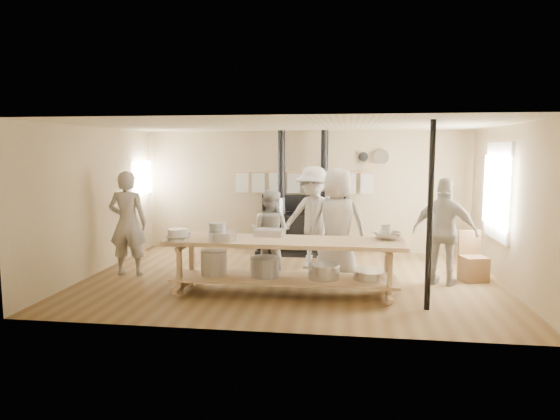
{
  "coord_description": "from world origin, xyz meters",
  "views": [
    {
      "loc": [
        0.94,
        -8.25,
        2.2
      ],
      "look_at": [
        -0.21,
        0.2,
        1.16
      ],
      "focal_mm": 32.0,
      "sensor_mm": 36.0,
      "label": 1
    }
  ],
  "objects": [
    {
      "name": "ground",
      "position": [
        0.0,
        0.0,
        0.0
      ],
      "size": [
        7.0,
        7.0,
        0.0
      ],
      "primitive_type": "plane",
      "color": "brown",
      "rests_on": "ground"
    },
    {
      "name": "room_shell",
      "position": [
        0.0,
        0.0,
        1.62
      ],
      "size": [
        7.0,
        7.0,
        7.0
      ],
      "color": "tan",
      "rests_on": "ground"
    },
    {
      "name": "window_right",
      "position": [
        3.47,
        0.6,
        1.5
      ],
      "size": [
        0.09,
        1.5,
        1.65
      ],
      "color": "beige",
      "rests_on": "ground"
    },
    {
      "name": "left_opening",
      "position": [
        -3.45,
        2.0,
        1.6
      ],
      "size": [
        0.0,
        0.9,
        0.9
      ],
      "color": "white",
      "rests_on": "ground"
    },
    {
      "name": "stove",
      "position": [
        -0.01,
        2.12,
        0.52
      ],
      "size": [
        1.9,
        0.75,
        2.6
      ],
      "color": "black",
      "rests_on": "ground"
    },
    {
      "name": "towel_rail",
      "position": [
        -0.0,
        2.4,
        1.55
      ],
      "size": [
        3.0,
        0.04,
        0.47
      ],
      "color": "tan",
      "rests_on": "ground"
    },
    {
      "name": "back_wall_shelf",
      "position": [
        1.46,
        2.43,
        2.0
      ],
      "size": [
        0.63,
        0.14,
        0.32
      ],
      "color": "tan",
      "rests_on": "ground"
    },
    {
      "name": "prep_table",
      "position": [
        -0.01,
        -0.9,
        0.52
      ],
      "size": [
        3.6,
        0.9,
        0.85
      ],
      "color": "tan",
      "rests_on": "ground"
    },
    {
      "name": "support_post",
      "position": [
        2.05,
        -1.35,
        1.3
      ],
      "size": [
        0.08,
        0.08,
        2.6
      ],
      "primitive_type": "cylinder",
      "color": "black",
      "rests_on": "ground"
    },
    {
      "name": "cook_far_left",
      "position": [
        -2.87,
        -0.06,
        0.92
      ],
      "size": [
        0.71,
        0.5,
        1.84
      ],
      "primitive_type": "imported",
      "rotation": [
        0.0,
        0.0,
        3.23
      ],
      "color": "#ADA599",
      "rests_on": "ground"
    },
    {
      "name": "cook_left",
      "position": [
        -0.41,
        0.31,
        0.75
      ],
      "size": [
        0.85,
        0.73,
        1.51
      ],
      "primitive_type": "imported",
      "rotation": [
        0.0,
        0.0,
        2.9
      ],
      "color": "#ADA599",
      "rests_on": "ground"
    },
    {
      "name": "cook_center",
      "position": [
        0.78,
        -0.08,
        0.96
      ],
      "size": [
        0.98,
        0.67,
        1.91
      ],
      "primitive_type": "imported",
      "rotation": [
        0.0,
        0.0,
        3.07
      ],
      "color": "#ADA599",
      "rests_on": "ground"
    },
    {
      "name": "cook_right",
      "position": [
        2.5,
        -0.02,
        0.88
      ],
      "size": [
        1.11,
        0.78,
        1.75
      ],
      "primitive_type": "imported",
      "rotation": [
        0.0,
        0.0,
        2.76
      ],
      "color": "#ADA599",
      "rests_on": "ground"
    },
    {
      "name": "cook_by_window",
      "position": [
        0.32,
        0.88,
        0.95
      ],
      "size": [
        1.35,
        0.97,
        1.89
      ],
      "primitive_type": "imported",
      "rotation": [
        0.0,
        0.0,
        -0.24
      ],
      "color": "#ADA599",
      "rests_on": "ground"
    },
    {
      "name": "chair",
      "position": [
        3.05,
        0.33,
        0.25
      ],
      "size": [
        0.47,
        0.47,
        0.84
      ],
      "rotation": [
        0.0,
        0.0,
        0.23
      ],
      "color": "brown",
      "rests_on": "ground"
    },
    {
      "name": "bowl_white_a",
      "position": [
        -1.55,
        -1.23,
        0.89
      ],
      "size": [
        0.4,
        0.4,
        0.09
      ],
      "primitive_type": "imported",
      "rotation": [
        0.0,
        0.0,
        0.12
      ],
      "color": "white",
      "rests_on": "prep_table"
    },
    {
      "name": "bowl_steel_a",
      "position": [
        -1.55,
        -1.14,
        0.9
      ],
      "size": [
        0.44,
        0.44,
        0.1
      ],
      "primitive_type": "imported",
      "rotation": [
        0.0,
        0.0,
        1.06
      ],
      "color": "silver",
      "rests_on": "prep_table"
    },
    {
      "name": "bowl_white_b",
      "position": [
        1.55,
        -0.57,
        0.9
      ],
      "size": [
        0.55,
        0.55,
        0.1
      ],
      "primitive_type": "imported",
      "rotation": [
        0.0,
        0.0,
        2.33
      ],
      "color": "white",
      "rests_on": "prep_table"
    },
    {
      "name": "bowl_steel_b",
      "position": [
        1.55,
        -0.69,
        0.91
      ],
      "size": [
        0.43,
        0.43,
        0.12
      ],
      "primitive_type": "imported",
      "rotation": [
        0.0,
        0.0,
        3.29
      ],
      "color": "silver",
      "rests_on": "prep_table"
    },
    {
      "name": "roasting_pan",
      "position": [
        -0.27,
        -0.57,
        0.9
      ],
      "size": [
        0.48,
        0.35,
        0.1
      ],
      "primitive_type": "cube",
      "rotation": [
        0.0,
        0.0,
        -0.1
      ],
      "color": "#B2B2B7",
      "rests_on": "prep_table"
    },
    {
      "name": "mixing_bowl_large",
      "position": [
        -0.9,
        -1.09,
        0.92
      ],
      "size": [
        0.51,
        0.51,
        0.13
      ],
      "primitive_type": "cylinder",
      "rotation": [
        0.0,
        0.0,
        0.28
      ],
      "color": "silver",
      "rests_on": "prep_table"
    },
    {
      "name": "bucket_galv",
      "position": [
        -1.02,
        -0.92,
        0.97
      ],
      "size": [
        0.28,
        0.28,
        0.24
      ],
      "primitive_type": "cylinder",
      "rotation": [
        0.0,
        0.0,
        -0.07
      ],
      "color": "gray",
      "rests_on": "prep_table"
    },
    {
      "name": "deep_bowl_enamel",
      "position": [
        -1.55,
        -1.23,
        0.94
      ],
      "size": [
        0.36,
        0.36,
        0.18
      ],
      "primitive_type": "cylinder",
      "rotation": [
        0.0,
        0.0,
        -0.28
      ],
      "color": "white",
      "rests_on": "prep_table"
    },
    {
      "name": "pitcher",
      "position": [
        1.52,
        -0.71,
        0.97
      ],
      "size": [
        0.18,
        0.18,
        0.24
      ],
      "primitive_type": "cylinder",
      "rotation": [
        0.0,
        0.0,
        -0.19
      ],
      "color": "white",
      "rests_on": "prep_table"
    }
  ]
}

